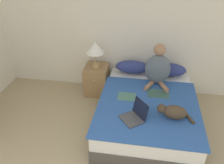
# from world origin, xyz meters

# --- Properties ---
(wall_back) EXTENTS (5.66, 0.05, 2.55)m
(wall_back) POSITION_xyz_m (0.00, 3.69, 1.27)
(wall_back) COLOR silver
(wall_back) RESTS_ON ground_plane
(bed) EXTENTS (1.47, 1.93, 0.46)m
(bed) POSITION_xyz_m (0.48, 2.65, 0.23)
(bed) COLOR #4C4742
(bed) RESTS_ON ground_plane
(pillow_near) EXTENTS (0.60, 0.28, 0.23)m
(pillow_near) POSITION_xyz_m (0.16, 3.45, 0.57)
(pillow_near) COLOR navy
(pillow_near) RESTS_ON bed
(pillow_far) EXTENTS (0.60, 0.28, 0.23)m
(pillow_far) POSITION_xyz_m (0.80, 3.45, 0.57)
(pillow_far) COLOR navy
(pillow_far) RESTS_ON bed
(person_sitting) EXTENTS (0.41, 0.40, 0.70)m
(person_sitting) POSITION_xyz_m (0.59, 3.14, 0.75)
(person_sitting) COLOR slate
(person_sitting) RESTS_ON bed
(cat_tabby) EXTENTS (0.51, 0.22, 0.20)m
(cat_tabby) POSITION_xyz_m (0.81, 2.26, 0.56)
(cat_tabby) COLOR #473828
(cat_tabby) RESTS_ON bed
(laptop_open) EXTENTS (0.41, 0.41, 0.25)m
(laptop_open) POSITION_xyz_m (0.30, 2.15, 0.51)
(laptop_open) COLOR #424247
(laptop_open) RESTS_ON bed
(nightstand) EXTENTS (0.42, 0.47, 0.55)m
(nightstand) POSITION_xyz_m (-0.49, 3.39, 0.28)
(nightstand) COLOR #937047
(nightstand) RESTS_ON ground_plane
(table_lamp) EXTENTS (0.33, 0.33, 0.49)m
(table_lamp) POSITION_xyz_m (-0.50, 3.38, 0.92)
(table_lamp) COLOR tan
(table_lamp) RESTS_ON nightstand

